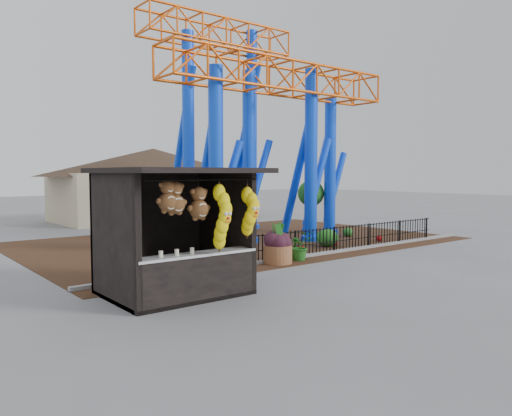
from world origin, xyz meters
TOP-DOWN VIEW (x-y plane):
  - ground at (0.00, 0.00)m, footprint 120.00×120.00m
  - mulch_bed at (4.00, 8.00)m, footprint 18.00×12.00m
  - curb at (4.00, 3.00)m, footprint 18.00×0.18m
  - prize_booth at (-2.99, 0.90)m, footprint 3.50×3.40m
  - picket_fence at (4.90, 3.00)m, footprint 12.20×0.06m
  - roller_coaster at (5.12, 8.23)m, footprint 11.00×6.37m
  - terracotta_planter at (1.72, 2.70)m, footprint 1.18×1.18m
  - planter_foliage at (1.72, 2.70)m, footprint 0.70×0.70m
  - potted_plant at (2.72, 2.70)m, footprint 1.08×1.00m
  - landscaping at (4.64, 5.49)m, footprint 7.72×3.48m
  - pavilion at (6.00, 20.00)m, footprint 15.00×15.00m

SIDE VIEW (x-z plane):
  - ground at x=0.00m, z-range 0.00..0.00m
  - mulch_bed at x=4.00m, z-range 0.00..0.02m
  - curb at x=4.00m, z-range 0.00..0.12m
  - terracotta_planter at x=1.72m, z-range 0.00..0.62m
  - landscaping at x=4.64m, z-range -0.04..0.71m
  - picket_fence at x=4.90m, z-range 0.00..1.00m
  - potted_plant at x=2.72m, z-range 0.00..1.01m
  - planter_foliage at x=1.72m, z-range 0.62..1.26m
  - prize_booth at x=-2.99m, z-range -0.03..3.09m
  - pavilion at x=6.00m, z-range 0.67..5.47m
  - roller_coaster at x=5.12m, z-range 1.03..11.85m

